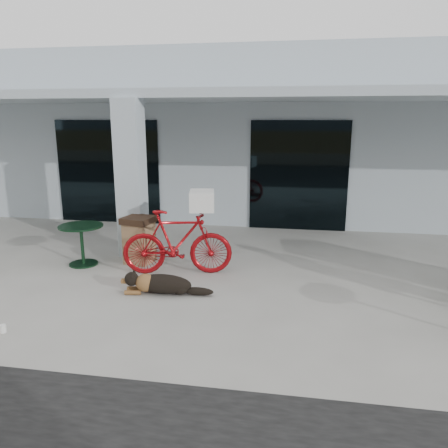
% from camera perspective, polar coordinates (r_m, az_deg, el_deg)
% --- Properties ---
extents(ground, '(80.00, 80.00, 0.00)m').
position_cam_1_polar(ground, '(6.78, -6.53, -10.33)').
color(ground, '#A8A69E').
rests_on(ground, ground).
extents(building, '(22.00, 7.00, 4.50)m').
position_cam_1_polar(building, '(14.56, 2.64, 11.69)').
color(building, '#AAB7C0').
rests_on(building, ground).
extents(storefront_glass_left, '(2.80, 0.06, 2.70)m').
position_cam_1_polar(storefront_glass_left, '(12.08, -14.89, 6.57)').
color(storefront_glass_left, black).
rests_on(storefront_glass_left, ground).
extents(storefront_glass_right, '(2.40, 0.06, 2.70)m').
position_cam_1_polar(storefront_glass_right, '(11.01, 9.71, 6.18)').
color(storefront_glass_right, black).
rests_on(storefront_glass_right, ground).
extents(column, '(0.50, 0.50, 3.12)m').
position_cam_1_polar(column, '(8.95, -12.03, 5.74)').
color(column, '#AAB7C0').
rests_on(column, ground).
extents(overhang, '(22.00, 2.80, 0.18)m').
position_cam_1_polar(overhang, '(9.71, -0.98, 16.39)').
color(overhang, '#AAB7C0').
rests_on(overhang, column).
extents(bicycle, '(2.03, 0.92, 1.18)m').
position_cam_1_polar(bicycle, '(7.85, -6.12, -2.39)').
color(bicycle, maroon).
rests_on(bicycle, ground).
extents(laundry_basket, '(0.52, 0.64, 0.34)m').
position_cam_1_polar(laundry_basket, '(7.65, -2.89, 3.09)').
color(laundry_basket, white).
rests_on(laundry_basket, bicycle).
extents(dog, '(1.14, 0.52, 0.37)m').
position_cam_1_polar(dog, '(7.11, -8.00, -7.61)').
color(dog, black).
rests_on(dog, ground).
extents(cup_near_dog, '(0.10, 0.10, 0.11)m').
position_cam_1_polar(cup_near_dog, '(6.58, -26.92, -12.09)').
color(cup_near_dog, white).
rests_on(cup_near_dog, ground).
extents(cafe_table_near, '(0.95, 0.95, 0.78)m').
position_cam_1_polar(cafe_table_near, '(8.76, -18.03, -2.63)').
color(cafe_table_near, '#12331C').
rests_on(cafe_table_near, ground).
extents(trash_receptacle, '(0.62, 0.62, 0.91)m').
position_cam_1_polar(trash_receptacle, '(8.60, -11.01, -2.05)').
color(trash_receptacle, olive).
rests_on(trash_receptacle, ground).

